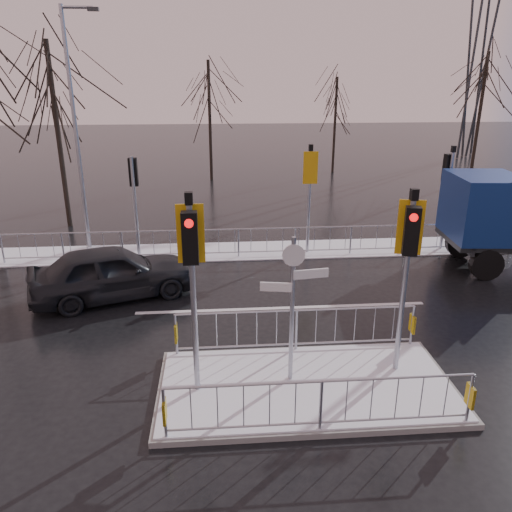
{
  "coord_description": "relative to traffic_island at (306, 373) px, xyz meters",
  "views": [
    {
      "loc": [
        -1.71,
        -8.55,
        6.05
      ],
      "look_at": [
        -0.77,
        3.13,
        1.8
      ],
      "focal_mm": 35.0,
      "sensor_mm": 36.0,
      "label": 1
    }
  ],
  "objects": [
    {
      "name": "ground",
      "position": [
        0.01,
        -0.01,
        -0.39
      ],
      "size": [
        120.0,
        120.0,
        0.0
      ],
      "primitive_type": "plane",
      "color": "black",
      "rests_on": "ground"
    },
    {
      "name": "snow_verge",
      "position": [
        0.01,
        8.59,
        -0.37
      ],
      "size": [
        30.0,
        2.0,
        0.04
      ],
      "primitive_type": "cube",
      "color": "white",
      "rests_on": "ground"
    },
    {
      "name": "lane_markings",
      "position": [
        0.01,
        -0.34,
        -0.39
      ],
      "size": [
        8.0,
        11.38,
        0.01
      ],
      "color": "silver",
      "rests_on": "ground"
    },
    {
      "name": "traffic_island",
      "position": [
        0.0,
        0.0,
        0.0
      ],
      "size": [
        6.0,
        3.04,
        4.15
      ],
      "color": "slate",
      "rests_on": "ground"
    },
    {
      "name": "far_kerb_fixtures",
      "position": [
        0.31,
        8.08,
        0.63
      ],
      "size": [
        18.0,
        0.65,
        3.83
      ],
      "color": "#9B9FA9",
      "rests_on": "ground"
    },
    {
      "name": "car_far_lane",
      "position": [
        -4.73,
        4.91,
        0.38
      ],
      "size": [
        4.9,
        3.2,
        1.55
      ],
      "primitive_type": "imported",
      "rotation": [
        0.0,
        0.0,
        1.9
      ],
      "color": "black",
      "rests_on": "ground"
    },
    {
      "name": "flatbed_truck",
      "position": [
        7.77,
        6.3,
        1.26
      ],
      "size": [
        6.88,
        3.01,
        3.1
      ],
      "color": "black",
      "rests_on": "ground"
    },
    {
      "name": "tree_near_b",
      "position": [
        -7.99,
        12.49,
        4.76
      ],
      "size": [
        4.0,
        4.0,
        7.55
      ],
      "color": "black",
      "rests_on": "ground"
    },
    {
      "name": "tree_far_a",
      "position": [
        -1.99,
        21.99,
        4.43
      ],
      "size": [
        3.75,
        3.75,
        7.08
      ],
      "color": "black",
      "rests_on": "ground"
    },
    {
      "name": "tree_far_b",
      "position": [
        6.01,
        23.99,
        3.79
      ],
      "size": [
        3.25,
        3.25,
        6.14
      ],
      "color": "black",
      "rests_on": "ground"
    },
    {
      "name": "tree_far_c",
      "position": [
        14.01,
        20.99,
        4.76
      ],
      "size": [
        4.0,
        4.0,
        7.55
      ],
      "color": "black",
      "rests_on": "ground"
    },
    {
      "name": "street_lamp_left",
      "position": [
        -6.42,
        9.49,
        4.1
      ],
      "size": [
        1.25,
        0.18,
        8.2
      ],
      "color": "#9B9FA9",
      "rests_on": "ground"
    },
    {
      "name": "pylon_wires",
      "position": [
        16.89,
        29.99,
        10.64
      ],
      "size": [
        70.0,
        2.38,
        19.97
      ],
      "color": "#2D3033",
      "rests_on": "ground"
    }
  ]
}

